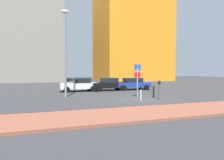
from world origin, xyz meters
TOP-DOWN VIEW (x-y plane):
  - ground_plane at (0.00, 0.00)m, footprint 120.00×120.00m
  - sidewalk_brick at (0.00, -5.47)m, footprint 40.00×3.23m
  - parked_car_white at (-3.62, 7.61)m, footprint 4.22×2.05m
  - parked_car_black at (-0.20, 7.56)m, footprint 4.21×2.02m
  - parked_car_blue at (2.94, 7.62)m, footprint 4.31×2.18m
  - parking_sign_post at (0.30, 0.75)m, footprint 0.60×0.10m
  - parking_meter at (1.45, -0.88)m, footprint 0.18×0.14m
  - street_lamp at (-5.58, 2.92)m, footprint 0.70×0.36m
  - traffic_bollard_near at (1.66, 0.35)m, footprint 0.15×0.15m
  - traffic_bollard_mid at (-0.24, -1.01)m, footprint 0.14×0.14m
  - building_colorful_midrise at (13.17, 31.84)m, footprint 15.94×15.72m
  - building_under_construction at (-10.46, 32.95)m, footprint 13.96×11.76m

SIDE VIEW (x-z plane):
  - ground_plane at x=0.00m, z-range 0.00..0.00m
  - sidewalk_brick at x=0.00m, z-range 0.00..0.14m
  - traffic_bollard_mid at x=-0.24m, z-range 0.00..0.86m
  - traffic_bollard_near at x=1.66m, z-range 0.00..1.00m
  - parked_car_blue at x=2.94m, z-range 0.03..1.48m
  - parked_car_black at x=-0.20m, z-range 0.01..1.51m
  - parked_car_white at x=-3.62m, z-range 0.01..1.52m
  - parking_meter at x=1.45m, z-range 0.22..1.73m
  - parking_sign_post at x=0.30m, z-range 0.38..3.28m
  - street_lamp at x=-5.58m, z-range 0.63..8.21m
  - building_under_construction at x=-10.46m, z-range 0.00..17.15m
  - building_colorful_midrise at x=13.17m, z-range 0.00..23.61m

